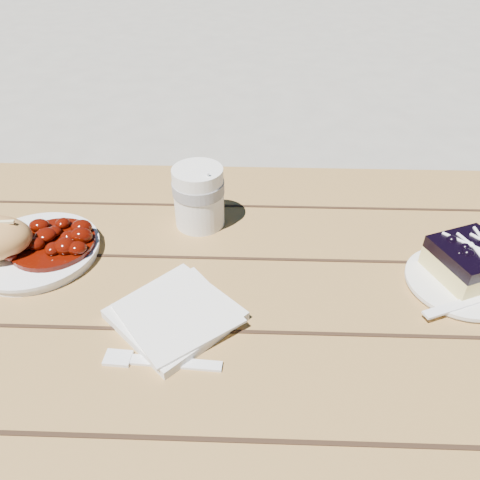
{
  "coord_description": "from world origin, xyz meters",
  "views": [
    {
      "loc": [
        0.05,
        -0.52,
        1.25
      ],
      "look_at": [
        0.03,
        0.05,
        0.81
      ],
      "focal_mm": 35.0,
      "sensor_mm": 36.0,
      "label": 1
    }
  ],
  "objects_px": {
    "main_plate": "(36,251)",
    "dessert_plate": "(460,283)",
    "coffee_cup": "(199,197)",
    "blueberry_cake": "(469,260)",
    "picnic_table": "(223,359)"
  },
  "relations": [
    {
      "from": "main_plate",
      "to": "coffee_cup",
      "type": "height_order",
      "value": "coffee_cup"
    },
    {
      "from": "dessert_plate",
      "to": "picnic_table",
      "type": "bearing_deg",
      "value": -175.73
    },
    {
      "from": "picnic_table",
      "to": "dessert_plate",
      "type": "height_order",
      "value": "dessert_plate"
    },
    {
      "from": "main_plate",
      "to": "blueberry_cake",
      "type": "relative_size",
      "value": 1.56
    },
    {
      "from": "coffee_cup",
      "to": "blueberry_cake",
      "type": "bearing_deg",
      "value": -18.05
    },
    {
      "from": "picnic_table",
      "to": "blueberry_cake",
      "type": "height_order",
      "value": "blueberry_cake"
    },
    {
      "from": "coffee_cup",
      "to": "dessert_plate",
      "type": "bearing_deg",
      "value": -20.28
    },
    {
      "from": "main_plate",
      "to": "blueberry_cake",
      "type": "distance_m",
      "value": 0.7
    },
    {
      "from": "blueberry_cake",
      "to": "picnic_table",
      "type": "bearing_deg",
      "value": 163.92
    },
    {
      "from": "picnic_table",
      "to": "blueberry_cake",
      "type": "distance_m",
      "value": 0.43
    },
    {
      "from": "main_plate",
      "to": "dessert_plate",
      "type": "distance_m",
      "value": 0.69
    },
    {
      "from": "main_plate",
      "to": "coffee_cup",
      "type": "bearing_deg",
      "value": 21.52
    },
    {
      "from": "blueberry_cake",
      "to": "coffee_cup",
      "type": "height_order",
      "value": "coffee_cup"
    },
    {
      "from": "picnic_table",
      "to": "main_plate",
      "type": "distance_m",
      "value": 0.37
    },
    {
      "from": "picnic_table",
      "to": "dessert_plate",
      "type": "distance_m",
      "value": 0.41
    }
  ]
}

